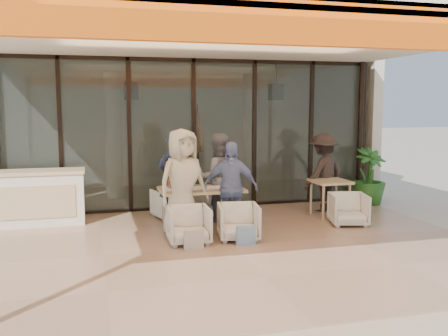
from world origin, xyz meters
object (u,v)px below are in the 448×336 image
Objects in this scene: chair_far_right at (212,201)px; side_chair at (348,208)px; chair_far_left at (170,202)px; standing_woman at (324,173)px; diner_periwinkle at (230,188)px; host_counter at (34,198)px; potted_palm at (369,176)px; side_table at (330,186)px; chair_near_left at (189,223)px; diner_navy at (174,179)px; chair_near_right at (238,220)px; dining_table at (201,191)px; diner_cream at (183,183)px; diner_grey at (218,178)px.

side_chair is at bearing 137.52° from chair_far_right.
chair_far_left is 3.24m from standing_woman.
chair_far_right is at bearing 105.33° from diner_periwinkle.
chair_far_right is 0.37× the size of diner_periwinkle.
potted_palm is (7.06, 0.14, 0.11)m from host_counter.
host_counter is at bearing 172.42° from side_table.
chair_far_right is 0.88× the size of chair_near_left.
side_chair is (2.27, -1.47, 0.04)m from chair_far_right.
diner_navy is at bearing 176.02° from side_table.
chair_far_right is at bearing 164.85° from chair_far_left.
side_table is 1.11× the size of side_chair.
side_table is at bearing 36.32° from chair_near_right.
chair_near_right is at bearing -74.67° from diner_periwinkle.
diner_periwinkle is 2.40× the size of side_chair.
dining_table is 0.66m from diner_cream.
standing_woman reaches higher than diner_periwinkle.
chair_near_right is at bearing -152.42° from side_table.
diner_cream is 0.85m from diner_periwinkle.
potted_palm is at bearing 38.16° from chair_near_right.
side_table is (3.11, 0.68, -0.29)m from diner_cream.
host_counter is 3.10× the size of chair_far_right.
chair_near_left is 0.40× the size of diner_grey.
diner_grey is at bearing 80.42° from chair_far_right.
dining_table is at bearing -18.35° from host_counter.
chair_far_right is at bearing 98.73° from chair_near_right.
diner_navy reaches higher than side_table.
side_chair reaches higher than chair_far_left.
diner_cream is at bearing -167.58° from side_table.
chair_near_left is at bearing 56.57° from chair_far_right.
chair_near_left is at bearing -113.29° from dining_table.
chair_near_left is (-0.41, -0.96, -0.35)m from dining_table.
chair_near_right is 0.41× the size of standing_woman.
standing_woman is at bearing 100.25° from side_chair.
dining_table reaches higher than side_chair.
diner_cream is at bearing -132.06° from dining_table.
chair_far_right is 0.46× the size of potted_palm.
potted_palm is (1.41, 0.89, 0.01)m from side_table.
diner_navy reaches higher than dining_table.
diner_periwinkle is 4.01m from potted_palm.
standing_woman is (0.09, 0.48, 0.19)m from side_table.
chair_near_left is at bearing 74.85° from chair_far_left.
diner_grey is 1.03× the size of standing_woman.
potted_palm reaches higher than dining_table.
host_counter is 3.11m from dining_table.
diner_grey reaches higher than side_chair.
chair_near_left is 3.34m from side_table.
host_counter is 3.20m from chair_near_left.
side_chair is at bearing -21.00° from diner_cream.
diner_cream is 3.16m from side_chair.
chair_near_left is at bearing -109.78° from diner_cream.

